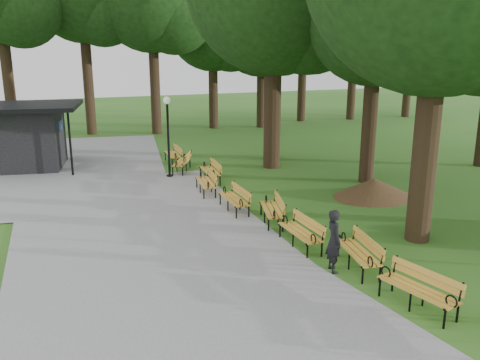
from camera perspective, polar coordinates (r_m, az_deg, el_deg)
name	(u,v)px	position (r m, az deg, el deg)	size (l,w,h in m)	color
ground	(317,262)	(13.39, 8.86, -9.26)	(100.00, 100.00, 0.00)	#2C631C
path	(142,243)	(14.64, -11.15, -7.12)	(12.00, 38.00, 0.06)	gray
person	(334,241)	(12.66, 10.71, -6.85)	(0.59, 0.39, 1.61)	black
kiosk	(20,137)	(25.32, -23.89, 4.56)	(4.79, 4.16, 3.00)	black
lamp_post	(168,121)	(21.53, -8.27, 6.74)	(0.32, 0.32, 3.49)	black
dirt_mound	(374,188)	(19.44, 15.06, -0.84)	(2.65, 2.65, 0.73)	#47301C
bench_1	(418,290)	(11.51, 19.66, -11.75)	(1.90, 0.64, 0.88)	gold
bench_2	(358,253)	(13.04, 13.32, -8.08)	(1.90, 0.64, 0.88)	gold
bench_3	(300,232)	(14.13, 6.90, -5.97)	(1.90, 0.64, 0.88)	gold
bench_4	(272,210)	(15.99, 3.63, -3.41)	(1.90, 0.64, 0.88)	gold
bench_5	(234,199)	(17.05, -0.70, -2.22)	(1.90, 0.64, 0.88)	gold
bench_6	(206,182)	(19.24, -3.94, -0.28)	(1.90, 0.64, 0.88)	gold
bench_7	(210,171)	(21.03, -3.45, 1.02)	(1.90, 0.64, 0.88)	gold
bench_8	(182,162)	(22.78, -6.71, 2.01)	(1.90, 0.64, 0.88)	gold
bench_9	(173,155)	(24.53, -7.67, 2.89)	(1.90, 0.64, 0.88)	gold
lawn_tree_1	(376,17)	(21.05, 15.33, 17.52)	(5.43, 5.43, 9.39)	black
tree_backdrop	(239,8)	(36.09, -0.10, 19.06)	(36.89, 8.89, 16.31)	black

